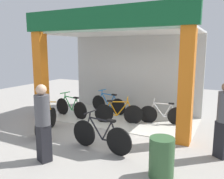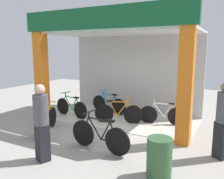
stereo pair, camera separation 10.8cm
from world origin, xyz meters
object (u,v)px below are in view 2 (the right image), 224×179
at_px(bicycle_inside_0, 109,104).
at_px(pedestrian_1, 41,122).
at_px(bicycle_parked_0, 100,136).
at_px(bicycle_inside_2, 163,114).
at_px(bicycle_inside_1, 118,113).
at_px(bicycle_inside_3, 71,107).
at_px(bicycle_parked_1, 46,121).
at_px(pedestrian_0, 223,120).
at_px(trash_bin, 159,158).

relative_size(bicycle_inside_0, pedestrian_1, 0.92).
bearing_deg(pedestrian_1, bicycle_parked_0, 51.10).
distance_m(bicycle_inside_0, pedestrian_1, 4.20).
bearing_deg(bicycle_inside_2, bicycle_inside_1, -156.23).
bearing_deg(bicycle_inside_0, bicycle_inside_2, -9.80).
height_order(bicycle_inside_1, bicycle_inside_2, bicycle_inside_1).
xyz_separation_m(bicycle_inside_3, bicycle_parked_0, (2.39, -2.00, 0.02)).
relative_size(bicycle_parked_1, pedestrian_1, 0.87).
bearing_deg(bicycle_inside_0, pedestrian_1, -81.92).
bearing_deg(pedestrian_1, bicycle_inside_2, 66.34).
height_order(pedestrian_0, pedestrian_1, pedestrian_0).
relative_size(pedestrian_0, pedestrian_1, 1.01).
distance_m(bicycle_inside_1, pedestrian_1, 3.22).
relative_size(bicycle_parked_0, bicycle_parked_1, 1.13).
bearing_deg(bicycle_parked_1, bicycle_inside_0, 76.70).
height_order(bicycle_inside_3, trash_bin, bicycle_inside_3).
height_order(bicycle_inside_0, bicycle_parked_1, bicycle_inside_0).
relative_size(bicycle_parked_0, pedestrian_0, 0.98).
relative_size(bicycle_inside_0, bicycle_inside_1, 1.04).
bearing_deg(pedestrian_0, bicycle_inside_1, 159.39).
xyz_separation_m(pedestrian_0, pedestrian_1, (-3.49, -1.96, -0.00)).
height_order(bicycle_inside_3, bicycle_parked_0, bicycle_parked_0).
relative_size(bicycle_inside_0, bicycle_inside_2, 1.08).
bearing_deg(bicycle_parked_0, bicycle_inside_3, 140.05).
xyz_separation_m(bicycle_inside_2, bicycle_parked_1, (-2.87, -2.33, 0.02)).
bearing_deg(bicycle_inside_3, pedestrian_1, -63.06).
xyz_separation_m(bicycle_parked_1, trash_bin, (3.71, -0.89, 0.05)).
height_order(bicycle_inside_0, bicycle_inside_2, bicycle_inside_0).
relative_size(bicycle_parked_1, trash_bin, 1.90).
xyz_separation_m(bicycle_parked_0, trash_bin, (1.64, -0.52, 0.02)).
xyz_separation_m(bicycle_inside_0, trash_bin, (3.06, -3.60, 0.04)).
bearing_deg(bicycle_parked_1, bicycle_inside_3, 101.17).
relative_size(bicycle_parked_1, pedestrian_0, 0.86).
xyz_separation_m(bicycle_inside_3, bicycle_parked_1, (0.32, -1.63, -0.00)).
xyz_separation_m(pedestrian_0, trash_bin, (-1.01, -1.44, -0.50)).
bearing_deg(bicycle_inside_2, bicycle_inside_0, 170.20).
relative_size(bicycle_inside_0, bicycle_parked_1, 1.06).
bearing_deg(bicycle_parked_1, pedestrian_1, -49.15).
height_order(bicycle_inside_1, trash_bin, bicycle_inside_1).
height_order(bicycle_inside_2, pedestrian_1, pedestrian_1).
height_order(bicycle_inside_1, pedestrian_1, pedestrian_1).
height_order(bicycle_inside_0, bicycle_parked_0, bicycle_parked_0).
bearing_deg(bicycle_parked_0, pedestrian_1, -128.90).
distance_m(pedestrian_1, trash_bin, 2.58).
distance_m(bicycle_inside_0, trash_bin, 4.73).
bearing_deg(bicycle_parked_1, bicycle_inside_1, 48.55).
height_order(bicycle_parked_0, trash_bin, bicycle_parked_0).
distance_m(bicycle_parked_0, bicycle_parked_1, 2.10).
bearing_deg(bicycle_parked_0, bicycle_inside_0, 114.84).
bearing_deg(pedestrian_0, bicycle_inside_0, 152.00).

